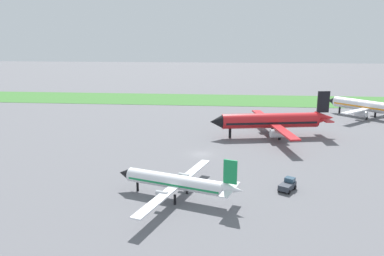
{
  "coord_description": "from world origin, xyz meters",
  "views": [
    {
      "loc": [
        5.1,
        -77.4,
        24.88
      ],
      "look_at": [
        -3.22,
        11.5,
        3.0
      ],
      "focal_mm": 34.81,
      "sensor_mm": 36.0,
      "label": 1
    }
  ],
  "objects_px": {
    "airplane_parked_jet_far": "(369,106)",
    "pushback_tug_near_gate": "(288,185)",
    "airplane_foreground_turboprop": "(177,182)",
    "airplane_midfield_jet": "(272,121)"
  },
  "relations": [
    {
      "from": "airplane_foreground_turboprop",
      "to": "airplane_parked_jet_far",
      "type": "bearing_deg",
      "value": -110.72
    },
    {
      "from": "airplane_parked_jet_far",
      "to": "pushback_tug_near_gate",
      "type": "distance_m",
      "value": 69.37
    },
    {
      "from": "airplane_foreground_turboprop",
      "to": "airplane_midfield_jet",
      "type": "distance_m",
      "value": 43.8
    },
    {
      "from": "airplane_foreground_turboprop",
      "to": "pushback_tug_near_gate",
      "type": "distance_m",
      "value": 18.69
    },
    {
      "from": "airplane_midfield_jet",
      "to": "airplane_parked_jet_far",
      "type": "bearing_deg",
      "value": -152.36
    },
    {
      "from": "airplane_foreground_turboprop",
      "to": "airplane_midfield_jet",
      "type": "xyz_separation_m",
      "value": [
        19.23,
        39.33,
        1.43
      ]
    },
    {
      "from": "airplane_parked_jet_far",
      "to": "airplane_midfield_jet",
      "type": "height_order",
      "value": "airplane_midfield_jet"
    },
    {
      "from": "airplane_parked_jet_far",
      "to": "airplane_midfield_jet",
      "type": "xyz_separation_m",
      "value": [
        -32.85,
        -25.89,
        0.43
      ]
    },
    {
      "from": "airplane_parked_jet_far",
      "to": "pushback_tug_near_gate",
      "type": "height_order",
      "value": "airplane_parked_jet_far"
    },
    {
      "from": "airplane_foreground_turboprop",
      "to": "airplane_midfield_jet",
      "type": "height_order",
      "value": "airplane_midfield_jet"
    }
  ]
}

